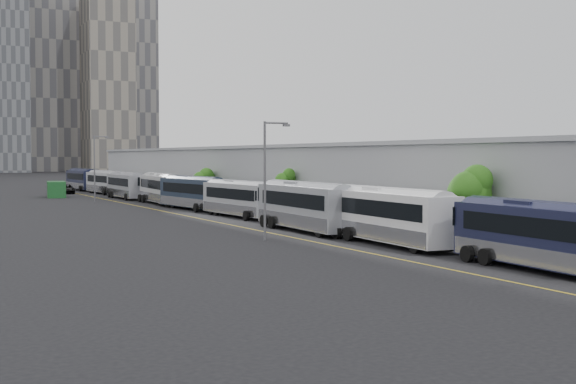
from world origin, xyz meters
TOP-DOWN VIEW (x-y plane):
  - sidewalk at (9.00, 55.00)m, footprint 10.00×170.00m
  - lane_line at (-1.50, 55.00)m, footprint 0.12×160.00m
  - depot at (12.99, 55.00)m, footprint 12.45×160.40m
  - bus_1 at (2.42, 21.86)m, footprint 3.11×12.51m
  - bus_2 at (2.20, 35.91)m, footprint 3.27×13.24m
  - bus_3 at (1.60, 47.17)m, footprint 3.24×13.51m
  - bus_4 at (2.68, 63.30)m, footprint 3.16×12.37m
  - bus_5 at (2.32, 76.03)m, footprint 3.72×12.97m
  - bus_6 at (2.37, 88.31)m, footprint 3.60×13.28m
  - bus_7 at (1.61, 102.09)m, footprint 2.84×12.69m
  - bus_8 at (2.40, 118.10)m, footprint 3.37×12.86m
  - bus_9 at (1.96, 133.62)m, footprint 3.09×13.07m
  - tree_1 at (5.37, 31.59)m, footprint 2.86×2.86m
  - tree_2 at (5.93, 59.84)m, footprint 1.74×1.74m
  - tree_3 at (5.54, 81.39)m, footprint 2.53×2.53m
  - street_lamp_near at (-3.93, 42.39)m, footprint 2.04×0.22m
  - street_lamp_far at (-4.09, 95.64)m, footprint 2.04×0.22m
  - shipping_container at (-6.51, 110.85)m, footprint 3.36×6.44m
  - suv at (-3.02, 121.80)m, footprint 3.06×5.61m

SIDE VIEW (x-z plane):
  - lane_line at x=-1.50m, z-range 0.00..0.02m
  - sidewalk at x=9.00m, z-range 0.00..0.12m
  - suv at x=-3.02m, z-range 0.00..1.49m
  - shipping_container at x=-6.51m, z-range 0.00..2.32m
  - bus_4 at x=2.68m, z-range -0.28..3.30m
  - bus_1 at x=2.42m, z-range -0.28..3.34m
  - bus_7 at x=1.61m, z-range -0.29..3.42m
  - bus_8 at x=2.40m, z-range -0.29..3.43m
  - bus_5 at x=2.32m, z-range -0.29..3.45m
  - bus_9 at x=1.96m, z-range -0.30..3.50m
  - bus_6 at x=2.37m, z-range -0.30..3.54m
  - bus_2 at x=2.20m, z-range -0.30..3.54m
  - bus_3 at x=1.60m, z-range -0.31..3.62m
  - tree_3 at x=5.54m, z-range 0.96..5.44m
  - depot at x=12.99m, z-range -0.09..7.11m
  - tree_2 at x=5.93m, z-range 1.33..5.81m
  - tree_1 at x=5.37m, z-range 1.27..6.69m
  - street_lamp_near at x=-3.93m, z-range 0.68..9.13m
  - street_lamp_far at x=-4.09m, z-range 0.69..9.36m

